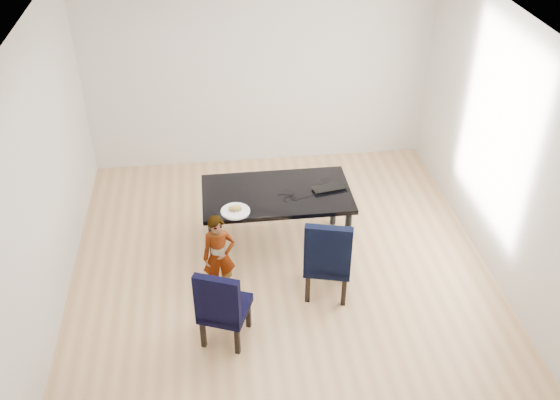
{
  "coord_description": "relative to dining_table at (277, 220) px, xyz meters",
  "views": [
    {
      "loc": [
        -0.64,
        -5.06,
        4.45
      ],
      "look_at": [
        0.0,
        0.2,
        0.85
      ],
      "focal_mm": 40.0,
      "sensor_mm": 36.0,
      "label": 1
    }
  ],
  "objects": [
    {
      "name": "sandwich",
      "position": [
        -0.46,
        -0.31,
        0.42
      ],
      "size": [
        0.16,
        0.12,
        0.06
      ],
      "primitive_type": "ellipsoid",
      "rotation": [
        0.0,
        0.0,
        0.43
      ],
      "color": "#AF8D3E",
      "rests_on": "plate"
    },
    {
      "name": "ceiling",
      "position": [
        0.0,
        -0.5,
        2.33
      ],
      "size": [
        4.5,
        5.0,
        0.01
      ],
      "primitive_type": "cube",
      "color": "white",
      "rests_on": "wall_back"
    },
    {
      "name": "cable_tangle",
      "position": [
        0.13,
        -0.15,
        0.38
      ],
      "size": [
        0.17,
        0.17,
        0.01
      ],
      "primitive_type": "torus",
      "rotation": [
        0.0,
        0.0,
        -0.18
      ],
      "color": "black",
      "rests_on": "dining_table"
    },
    {
      "name": "wall_back",
      "position": [
        0.0,
        2.0,
        0.98
      ],
      "size": [
        4.5,
        0.01,
        2.7
      ],
      "primitive_type": "cube",
      "color": "silver",
      "rests_on": "ground"
    },
    {
      "name": "child",
      "position": [
        -0.66,
        -0.65,
        0.09
      ],
      "size": [
        0.36,
        0.26,
        0.92
      ],
      "primitive_type": "imported",
      "rotation": [
        0.0,
        0.0,
        0.11
      ],
      "color": "#FF5A15",
      "rests_on": "floor"
    },
    {
      "name": "chair_right",
      "position": [
        0.43,
        -0.78,
        0.1
      ],
      "size": [
        0.57,
        0.58,
        0.96
      ],
      "primitive_type": "cube",
      "rotation": [
        0.0,
        0.0,
        -0.26
      ],
      "color": "black",
      "rests_on": "floor"
    },
    {
      "name": "chair_left",
      "position": [
        -0.64,
        -1.3,
        0.06
      ],
      "size": [
        0.55,
        0.56,
        0.88
      ],
      "primitive_type": "cube",
      "rotation": [
        0.0,
        0.0,
        -0.37
      ],
      "color": "black",
      "rests_on": "floor"
    },
    {
      "name": "laptop",
      "position": [
        0.57,
        0.04,
        0.39
      ],
      "size": [
        0.41,
        0.3,
        0.03
      ],
      "primitive_type": "imported",
      "rotation": [
        0.0,
        0.0,
        3.33
      ],
      "color": "black",
      "rests_on": "dining_table"
    },
    {
      "name": "wall_right",
      "position": [
        2.25,
        -0.5,
        0.98
      ],
      "size": [
        0.01,
        5.0,
        2.7
      ],
      "primitive_type": "cube",
      "color": "beige",
      "rests_on": "ground"
    },
    {
      "name": "dining_table",
      "position": [
        0.0,
        0.0,
        0.0
      ],
      "size": [
        1.6,
        0.9,
        0.75
      ],
      "primitive_type": "cube",
      "color": "black",
      "rests_on": "floor"
    },
    {
      "name": "floor",
      "position": [
        0.0,
        -0.5,
        -0.38
      ],
      "size": [
        4.5,
        5.0,
        0.01
      ],
      "primitive_type": "cube",
      "color": "tan",
      "rests_on": "ground"
    },
    {
      "name": "plate",
      "position": [
        -0.46,
        -0.31,
        0.38
      ],
      "size": [
        0.39,
        0.39,
        0.02
      ],
      "primitive_type": "cylinder",
      "rotation": [
        0.0,
        0.0,
        -0.36
      ],
      "color": "white",
      "rests_on": "dining_table"
    },
    {
      "name": "wall_front",
      "position": [
        0.0,
        -3.0,
        0.98
      ],
      "size": [
        4.5,
        0.01,
        2.7
      ],
      "primitive_type": "cube",
      "color": "silver",
      "rests_on": "ground"
    },
    {
      "name": "wall_left",
      "position": [
        -2.25,
        -0.5,
        0.98
      ],
      "size": [
        0.01,
        5.0,
        2.7
      ],
      "primitive_type": "cube",
      "color": "white",
      "rests_on": "ground"
    }
  ]
}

